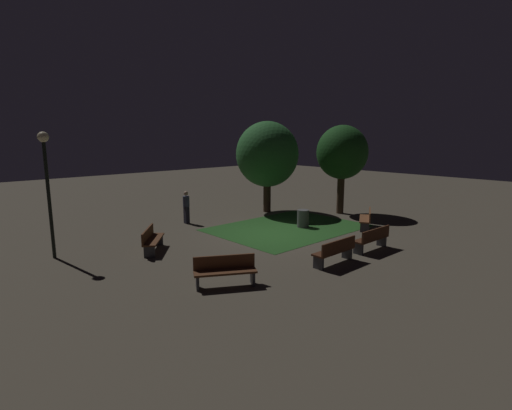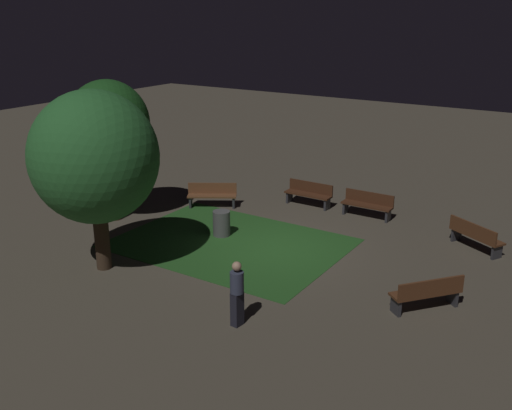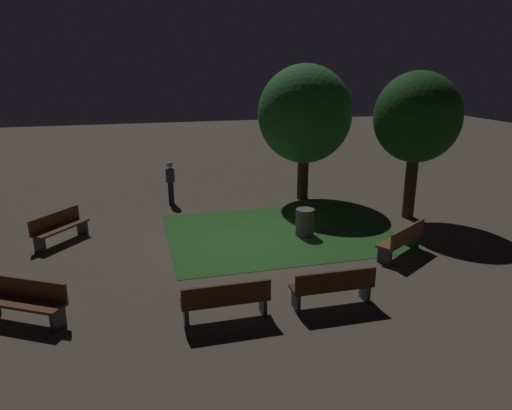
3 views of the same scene
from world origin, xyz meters
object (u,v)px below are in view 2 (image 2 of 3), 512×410
object	(u,v)px
bench_front_left	(427,293)
bench_lawn_edge	(475,235)
bench_near_trees	(309,193)
pedestrian	(237,292)
tree_tall_center	(108,125)
trash_bin	(222,223)
bench_back_row	(368,204)
tree_back_right	(95,158)
bench_corner	(212,194)

from	to	relation	value
bench_front_left	bench_lawn_edge	world-z (taller)	same
bench_near_trees	pedestrian	distance (m)	9.05
tree_tall_center	trash_bin	distance (m)	5.04
bench_back_row	pedestrian	xyz separation A→B (m)	(-0.35, 8.63, 0.37)
bench_back_row	tree_tall_center	world-z (taller)	tree_tall_center
tree_back_right	tree_tall_center	distance (m)	4.08
bench_front_left	tree_tall_center	xyz separation A→B (m)	(11.16, -0.56, 2.86)
bench_near_trees	bench_front_left	world-z (taller)	same
bench_lawn_edge	tree_tall_center	bearing A→B (deg)	19.51
tree_tall_center	pedestrian	world-z (taller)	tree_tall_center
trash_bin	pedestrian	bearing A→B (deg)	129.59
bench_back_row	bench_near_trees	bearing A→B (deg)	0.00
bench_corner	pedestrian	bearing A→B (deg)	130.65
bench_corner	tree_back_right	world-z (taller)	tree_back_right
bench_corner	tree_tall_center	bearing A→B (deg)	55.21
bench_back_row	pedestrian	size ratio (longest dim) A/B	1.12
trash_bin	pedestrian	size ratio (longest dim) A/B	0.52
bench_front_left	pedestrian	size ratio (longest dim) A/B	1.05
bench_lawn_edge	tree_back_right	bearing A→B (deg)	39.54
bench_near_trees	bench_lawn_edge	world-z (taller)	same
bench_near_trees	trash_bin	size ratio (longest dim) A/B	2.17
bench_corner	tree_tall_center	distance (m)	4.57
bench_back_row	bench_corner	distance (m)	5.68
bench_near_trees	bench_lawn_edge	xyz separation A→B (m)	(-6.24, 1.03, 0.00)
bench_front_left	tree_back_right	bearing A→B (deg)	16.54
bench_near_trees	pedestrian	world-z (taller)	pedestrian
bench_near_trees	tree_back_right	distance (m)	8.84
bench_front_left	bench_lawn_edge	xyz separation A→B (m)	(-0.06, -4.53, 0.00)
bench_back_row	bench_corner	bearing A→B (deg)	21.43
tree_tall_center	trash_bin	world-z (taller)	tree_tall_center
bench_back_row	pedestrian	distance (m)	8.65
tree_back_right	tree_tall_center	world-z (taller)	tree_back_right
bench_front_left	bench_lawn_edge	bearing A→B (deg)	-90.80
bench_back_row	tree_back_right	distance (m)	9.71
bench_front_left	pedestrian	distance (m)	4.67
bench_back_row	tree_back_right	world-z (taller)	tree_back_right
trash_bin	pedestrian	xyz separation A→B (m)	(-3.63, 4.40, 0.43)
bench_near_trees	bench_corner	bearing A→B (deg)	35.09
bench_back_row	tree_back_right	xyz separation A→B (m)	(4.63, 8.08, 2.75)
tree_tall_center	bench_corner	bearing A→B (deg)	-124.79
trash_bin	pedestrian	world-z (taller)	pedestrian
bench_back_row	tree_back_right	size ratio (longest dim) A/B	0.36
bench_front_left	tree_tall_center	size ratio (longest dim) A/B	0.35
tree_tall_center	pedestrian	size ratio (longest dim) A/B	3.00
bench_front_left	tree_back_right	xyz separation A→B (m)	(8.48, 2.52, 2.75)
pedestrian	bench_back_row	bearing A→B (deg)	-87.69
bench_lawn_edge	tree_back_right	xyz separation A→B (m)	(8.54, 7.05, 2.75)
bench_front_left	bench_corner	size ratio (longest dim) A/B	0.95
bench_lawn_edge	trash_bin	bearing A→B (deg)	24.07
trash_bin	bench_front_left	bearing A→B (deg)	169.50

